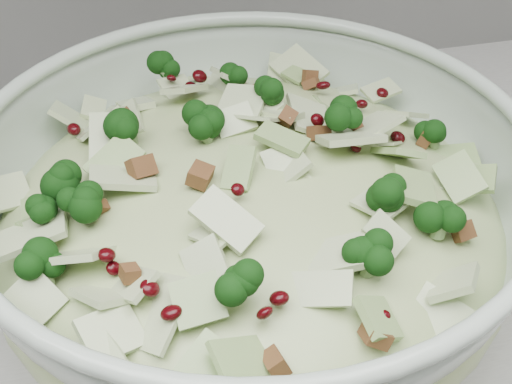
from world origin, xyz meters
TOP-DOWN VIEW (x-y plane):
  - mixing_bowl at (0.52, 1.60)m, footprint 0.44×0.44m
  - salad at (0.52, 1.60)m, footprint 0.49×0.49m

SIDE VIEW (x-z plane):
  - mixing_bowl at x=0.52m, z-range 0.90..1.07m
  - salad at x=0.52m, z-range 0.93..1.09m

